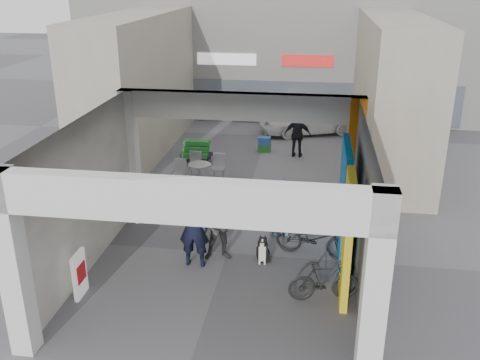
% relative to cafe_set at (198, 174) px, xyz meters
% --- Properties ---
extents(ground, '(90.00, 90.00, 0.00)m').
position_rel_cafe_set_xyz_m(ground, '(1.68, -4.40, -0.32)').
color(ground, '#58585D').
rests_on(ground, ground).
extents(arcade_canopy, '(6.40, 6.45, 6.40)m').
position_rel_cafe_set_xyz_m(arcade_canopy, '(2.22, -5.22, 1.98)').
color(arcade_canopy, silver).
rests_on(arcade_canopy, ground).
extents(far_building, '(18.00, 4.08, 8.00)m').
position_rel_cafe_set_xyz_m(far_building, '(1.68, 9.59, 3.67)').
color(far_building, silver).
rests_on(far_building, ground).
extents(plaza_bldg_left, '(2.00, 9.00, 5.00)m').
position_rel_cafe_set_xyz_m(plaza_bldg_left, '(-2.82, 3.10, 2.18)').
color(plaza_bldg_left, '#A19A85').
rests_on(plaza_bldg_left, ground).
extents(plaza_bldg_right, '(2.00, 9.00, 5.00)m').
position_rel_cafe_set_xyz_m(plaza_bldg_right, '(6.18, 3.10, 2.18)').
color(plaza_bldg_right, '#A19A85').
rests_on(plaza_bldg_right, ground).
extents(bollard_left, '(0.09, 0.09, 0.82)m').
position_rel_cafe_set_xyz_m(bollard_left, '(-0.03, -1.85, 0.09)').
color(bollard_left, '#909498').
rests_on(bollard_left, ground).
extents(bollard_center, '(0.09, 0.09, 0.85)m').
position_rel_cafe_set_xyz_m(bollard_center, '(1.54, -2.11, 0.10)').
color(bollard_center, '#909498').
rests_on(bollard_center, ground).
extents(bollard_right, '(0.09, 0.09, 0.95)m').
position_rel_cafe_set_xyz_m(bollard_right, '(3.17, -2.06, 0.15)').
color(bollard_right, '#909498').
rests_on(bollard_right, ground).
extents(advert_board_near, '(0.10, 0.55, 1.00)m').
position_rel_cafe_set_xyz_m(advert_board_near, '(-1.07, -6.62, 0.19)').
color(advert_board_near, white).
rests_on(advert_board_near, ground).
extents(advert_board_far, '(0.21, 0.55, 1.00)m').
position_rel_cafe_set_xyz_m(advert_board_far, '(-1.07, -2.88, 0.19)').
color(advert_board_far, white).
rests_on(advert_board_far, ground).
extents(cafe_set, '(1.50, 1.21, 0.91)m').
position_rel_cafe_set_xyz_m(cafe_set, '(0.00, 0.00, 0.00)').
color(cafe_set, '#A5A4A9').
rests_on(cafe_set, ground).
extents(produce_stand, '(1.10, 0.60, 0.72)m').
position_rel_cafe_set_xyz_m(produce_stand, '(-0.53, 2.09, -0.03)').
color(produce_stand, black).
rests_on(produce_stand, ground).
extents(crate_stack, '(0.46, 0.36, 0.56)m').
position_rel_cafe_set_xyz_m(crate_stack, '(1.78, 3.53, -0.04)').
color(crate_stack, '#1A5E22').
rests_on(crate_stack, ground).
extents(border_collie, '(0.26, 0.51, 0.71)m').
position_rel_cafe_set_xyz_m(border_collie, '(2.57, -4.68, -0.04)').
color(border_collie, black).
rests_on(border_collie, ground).
extents(man_with_dog, '(0.71, 0.47, 1.93)m').
position_rel_cafe_set_xyz_m(man_with_dog, '(1.02, -5.03, 0.65)').
color(man_with_dog, black).
rests_on(man_with_dog, ground).
extents(man_back_turned, '(0.94, 0.80, 1.70)m').
position_rel_cafe_set_xyz_m(man_back_turned, '(1.58, -4.66, 0.53)').
color(man_back_turned, '#363638').
rests_on(man_back_turned, ground).
extents(man_elderly, '(0.85, 0.67, 1.53)m').
position_rel_cafe_set_xyz_m(man_elderly, '(2.87, -3.17, 0.44)').
color(man_elderly, '#6192BC').
rests_on(man_elderly, ground).
extents(man_crates, '(1.02, 0.52, 1.67)m').
position_rel_cafe_set_xyz_m(man_crates, '(3.03, 3.09, 0.51)').
color(man_crates, black).
rests_on(man_crates, ground).
extents(bicycle_front, '(1.98, 1.04, 0.99)m').
position_rel_cafe_set_xyz_m(bicycle_front, '(3.76, -4.23, 0.17)').
color(bicycle_front, black).
rests_on(bicycle_front, ground).
extents(bicycle_rear, '(1.55, 0.74, 0.90)m').
position_rel_cafe_set_xyz_m(bicycle_rear, '(3.98, -6.05, 0.13)').
color(bicycle_rear, black).
rests_on(bicycle_rear, ground).
extents(white_van, '(4.26, 2.91, 1.35)m').
position_rel_cafe_set_xyz_m(white_van, '(3.32, 6.19, 0.35)').
color(white_van, white).
rests_on(white_van, ground).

